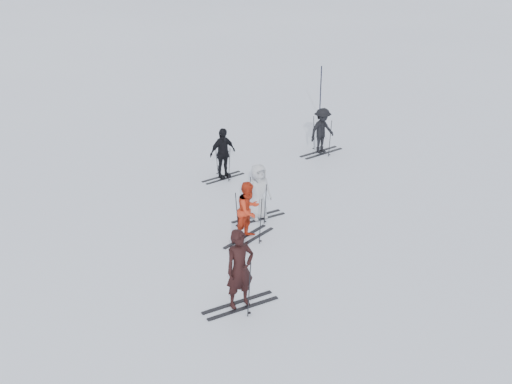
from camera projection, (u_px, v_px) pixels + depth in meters
ground at (236, 238)px, 17.27m from camera, size 120.00×120.00×0.00m
skier_near_dark at (240, 270)px, 13.92m from camera, size 0.70×0.80×1.84m
skier_red at (249, 211)px, 16.95m from camera, size 0.69×0.84×1.61m
skier_grey at (258, 192)px, 18.11m from camera, size 0.81×0.93×1.61m
skier_uphill_left at (223, 154)px, 20.93m from camera, size 0.71×1.07×1.69m
skier_uphill_far at (322, 131)px, 23.19m from camera, size 0.93×1.21×1.66m
skis_near_dark at (240, 280)px, 14.02m from camera, size 2.06×1.69×1.33m
skis_red at (249, 217)px, 17.01m from camera, size 1.87×1.12×1.30m
skis_grey at (258, 199)px, 18.19m from camera, size 1.88×1.52×1.21m
skis_uphill_left at (223, 162)px, 21.04m from camera, size 1.76×1.30×1.15m
skis_uphill_far at (322, 135)px, 23.24m from camera, size 2.08×1.54×1.36m
piste_marker at (321, 92)px, 27.14m from camera, size 0.06×0.06×2.25m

